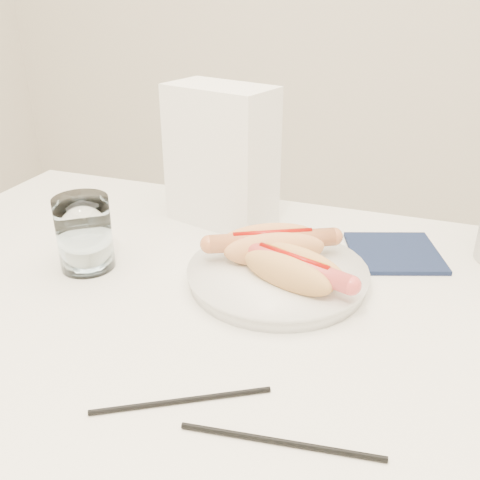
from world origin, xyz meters
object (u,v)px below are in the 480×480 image
(water_glass, at_px, (84,233))
(hotdog_left, at_px, (272,245))
(table, at_px, (234,346))
(plate, at_px, (277,277))
(hotdog_right, at_px, (293,269))
(napkin_box, at_px, (221,156))

(water_glass, bearing_deg, hotdog_left, 16.52)
(table, relative_size, water_glass, 10.70)
(plate, bearing_deg, water_glass, -170.02)
(hotdog_right, height_order, napkin_box, napkin_box)
(plate, relative_size, hotdog_left, 1.42)
(plate, xyz_separation_m, hotdog_right, (0.03, -0.03, 0.03))
(hotdog_left, distance_m, water_glass, 0.28)
(hotdog_left, distance_m, napkin_box, 0.22)
(table, height_order, plate, plate)
(plate, height_order, hotdog_left, hotdog_left)
(hotdog_left, xyz_separation_m, water_glass, (-0.27, -0.08, 0.01))
(hotdog_left, height_order, hotdog_right, hotdog_left)
(plate, xyz_separation_m, napkin_box, (-0.16, 0.18, 0.11))
(water_glass, distance_m, napkin_box, 0.27)
(plate, bearing_deg, table, -111.84)
(table, xyz_separation_m, napkin_box, (-0.12, 0.27, 0.18))
(table, distance_m, water_glass, 0.28)
(table, height_order, hotdog_left, hotdog_left)
(hotdog_right, bearing_deg, water_glass, -156.44)
(hotdog_left, distance_m, hotdog_right, 0.07)
(plate, height_order, water_glass, water_glass)
(plate, bearing_deg, hotdog_right, -44.00)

